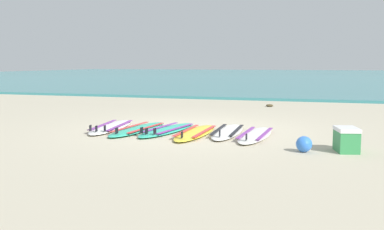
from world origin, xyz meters
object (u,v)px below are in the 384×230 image
at_px(surfboard_1, 138,129).
at_px(cooler_box, 346,139).
at_px(surfboard_2, 168,130).
at_px(surfboard_5, 255,135).
at_px(surfboard_4, 228,132).
at_px(surfboard_3, 195,133).
at_px(beach_ball, 304,144).
at_px(surfboard_0, 112,127).

distance_m(surfboard_1, cooler_box, 4.01).
xyz_separation_m(surfboard_2, surfboard_5, (1.76, -0.11, -0.00)).
bearing_deg(surfboard_4, surfboard_3, -152.95).
distance_m(surfboard_2, surfboard_3, 0.65).
relative_size(surfboard_4, surfboard_5, 1.01).
xyz_separation_m(surfboard_3, beach_ball, (2.04, -1.08, 0.09)).
xyz_separation_m(surfboard_4, surfboard_5, (0.57, -0.22, 0.00)).
xyz_separation_m(surfboard_2, surfboard_3, (0.63, -0.17, -0.00)).
height_order(surfboard_0, surfboard_3, same).
relative_size(surfboard_2, surfboard_3, 1.02).
bearing_deg(surfboard_1, surfboard_2, 7.05).
bearing_deg(surfboard_4, surfboard_0, -178.19).
bearing_deg(surfboard_1, surfboard_5, -0.78).
bearing_deg(cooler_box, surfboard_3, 162.07).
height_order(surfboard_1, surfboard_4, same).
distance_m(surfboard_0, surfboard_1, 0.67).
distance_m(surfboard_2, cooler_box, 3.45).
relative_size(surfboard_2, surfboard_4, 1.05).
xyz_separation_m(surfboard_0, surfboard_1, (0.66, -0.12, -0.00)).
relative_size(surfboard_0, surfboard_1, 1.02).
xyz_separation_m(cooler_box, beach_ball, (-0.62, -0.21, -0.07)).
distance_m(cooler_box, beach_ball, 0.66).
bearing_deg(beach_ball, surfboard_2, 154.98).
height_order(surfboard_0, surfboard_2, same).
bearing_deg(surfboard_5, cooler_box, -31.13).
height_order(surfboard_2, cooler_box, cooler_box).
height_order(cooler_box, beach_ball, cooler_box).
xyz_separation_m(surfboard_1, surfboard_5, (2.36, -0.03, 0.00)).
distance_m(surfboard_1, surfboard_3, 1.23).
height_order(surfboard_0, cooler_box, cooler_box).
height_order(surfboard_0, surfboard_5, same).
height_order(surfboard_0, surfboard_4, same).
bearing_deg(surfboard_3, surfboard_5, 3.18).
bearing_deg(surfboard_0, surfboard_5, -2.80).
relative_size(surfboard_0, surfboard_5, 1.08).
bearing_deg(cooler_box, surfboard_4, 151.32).
height_order(surfboard_1, beach_ball, beach_ball).
xyz_separation_m(surfboard_0, beach_ball, (3.92, -1.29, 0.09)).
distance_m(surfboard_1, surfboard_5, 2.36).
height_order(surfboard_3, beach_ball, beach_ball).
relative_size(surfboard_1, surfboard_3, 1.03).
xyz_separation_m(surfboard_4, cooler_box, (2.10, -1.15, 0.16)).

